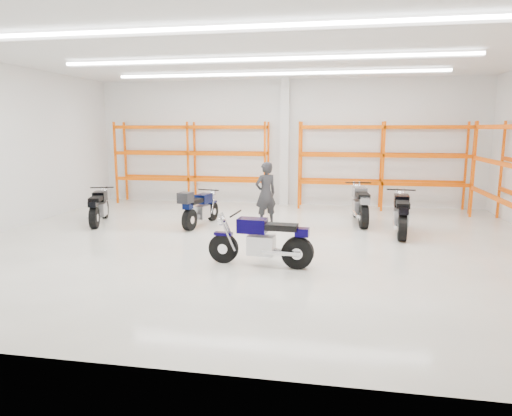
% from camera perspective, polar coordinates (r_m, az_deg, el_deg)
% --- Properties ---
extents(ground, '(14.00, 14.00, 0.00)m').
position_cam_1_polar(ground, '(11.18, 0.01, -4.45)').
color(ground, beige).
rests_on(ground, ground).
extents(room_shell, '(14.02, 12.02, 4.51)m').
position_cam_1_polar(room_shell, '(10.86, 0.03, 12.60)').
color(room_shell, white).
rests_on(room_shell, ground).
extents(motorcycle_main, '(2.20, 0.73, 1.08)m').
position_cam_1_polar(motorcycle_main, '(9.28, 1.11, -4.26)').
color(motorcycle_main, black).
rests_on(motorcycle_main, ground).
extents(motorcycle_back_a, '(0.87, 2.03, 1.02)m').
position_cam_1_polar(motorcycle_back_a, '(14.12, -19.07, 0.02)').
color(motorcycle_back_a, black).
rests_on(motorcycle_back_a, ground).
extents(motorcycle_back_b, '(0.78, 2.10, 1.08)m').
position_cam_1_polar(motorcycle_back_b, '(13.06, -7.22, -0.09)').
color(motorcycle_back_b, black).
rests_on(motorcycle_back_b, ground).
extents(motorcycle_back_c, '(0.78, 2.34, 1.15)m').
position_cam_1_polar(motorcycle_back_c, '(13.75, 12.90, 0.33)').
color(motorcycle_back_c, black).
rests_on(motorcycle_back_c, ground).
extents(motorcycle_back_d, '(0.76, 2.30, 1.13)m').
position_cam_1_polar(motorcycle_back_d, '(12.57, 17.68, -0.83)').
color(motorcycle_back_d, black).
rests_on(motorcycle_back_d, ground).
extents(standing_man, '(0.80, 0.76, 1.83)m').
position_cam_1_polar(standing_man, '(13.15, 1.22, 1.80)').
color(standing_man, black).
rests_on(standing_man, ground).
extents(structural_column, '(0.32, 0.32, 4.50)m').
position_cam_1_polar(structural_column, '(16.60, 3.60, 8.12)').
color(structural_column, white).
rests_on(structural_column, ground).
extents(pallet_racking_back_left, '(5.67, 0.87, 3.00)m').
position_cam_1_polar(pallet_racking_back_left, '(17.02, -8.08, 6.52)').
color(pallet_racking_back_left, '#E56306').
rests_on(pallet_racking_back_left, ground).
extents(pallet_racking_back_right, '(5.67, 0.87, 3.00)m').
position_cam_1_polar(pallet_racking_back_right, '(16.24, 15.51, 6.10)').
color(pallet_racking_back_right, '#E56306').
rests_on(pallet_racking_back_right, ground).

